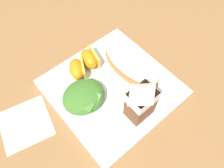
{
  "coord_description": "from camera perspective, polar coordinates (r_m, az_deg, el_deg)",
  "views": [
    {
      "loc": [
        0.18,
        0.21,
        0.48
      ],
      "look_at": [
        0.0,
        0.0,
        0.03
      ],
      "focal_mm": 35.59,
      "sensor_mm": 36.0,
      "label": 1
    }
  ],
  "objects": [
    {
      "name": "paper_napkin",
      "position": [
        0.55,
        -21.37,
        -9.45
      ],
      "size": [
        0.13,
        0.13,
        0.0
      ],
      "primitive_type": "cube",
      "rotation": [
        0.0,
        0.0,
        -0.23
      ],
      "color": "white",
      "rests_on": "ground"
    },
    {
      "name": "orange_wedge_middle",
      "position": [
        0.56,
        -8.9,
        3.82
      ],
      "size": [
        0.06,
        0.07,
        0.04
      ],
      "color": "orange",
      "rests_on": "white_plate"
    },
    {
      "name": "orange_wedge_front",
      "position": [
        0.57,
        -5.81,
        6.5
      ],
      "size": [
        0.05,
        0.07,
        0.04
      ],
      "color": "orange",
      "rests_on": "white_plate"
    },
    {
      "name": "white_plate",
      "position": [
        0.55,
        0.0,
        -0.98
      ],
      "size": [
        0.28,
        0.28,
        0.02
      ],
      "primitive_type": "cube",
      "color": "silver",
      "rests_on": "ground"
    },
    {
      "name": "green_salad_pile",
      "position": [
        0.51,
        -7.28,
        -3.14
      ],
      "size": [
        0.1,
        0.09,
        0.04
      ],
      "color": "#3D7028",
      "rests_on": "white_plate"
    },
    {
      "name": "ground",
      "position": [
        0.56,
        0.0,
        -1.4
      ],
      "size": [
        3.0,
        3.0,
        0.0
      ],
      "primitive_type": "plane",
      "color": "olive"
    },
    {
      "name": "milk_carton",
      "position": [
        0.46,
        7.29,
        -4.47
      ],
      "size": [
        0.06,
        0.04,
        0.11
      ],
      "color": "brown",
      "rests_on": "white_plate"
    },
    {
      "name": "cheesy_pizza_bread",
      "position": [
        0.56,
        4.94,
        4.74
      ],
      "size": [
        0.08,
        0.17,
        0.04
      ],
      "color": "#A87038",
      "rests_on": "white_plate"
    }
  ]
}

